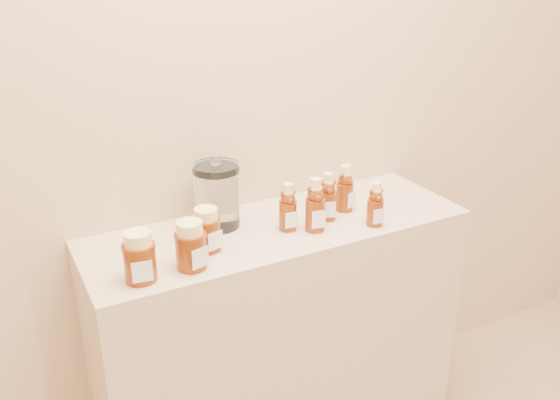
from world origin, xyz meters
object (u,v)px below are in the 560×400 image
display_table (279,345)px  glass_canister (217,193)px  bear_bottle_back_left (288,204)px  honey_jar_left (139,256)px  bear_bottle_front_left (315,201)px

display_table → glass_canister: size_ratio=5.52×
bear_bottle_back_left → glass_canister: 0.22m
bear_bottle_back_left → honey_jar_left: 0.48m
bear_bottle_back_left → bear_bottle_front_left: (0.07, -0.04, 0.01)m
display_table → bear_bottle_front_left: size_ratio=6.36×
bear_bottle_front_left → glass_canister: glass_canister is taller
display_table → bear_bottle_back_left: bearing=-73.1°
honey_jar_left → display_table: bearing=23.1°
honey_jar_left → glass_canister: glass_canister is taller
bear_bottle_back_left → honey_jar_left: (-0.47, -0.08, -0.02)m
bear_bottle_back_left → bear_bottle_front_left: bear_bottle_front_left is taller
bear_bottle_back_left → bear_bottle_front_left: size_ratio=0.90×
honey_jar_left → bear_bottle_front_left: bearing=13.3°
display_table → glass_canister: bearing=151.8°
glass_canister → display_table: bearing=-28.2°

